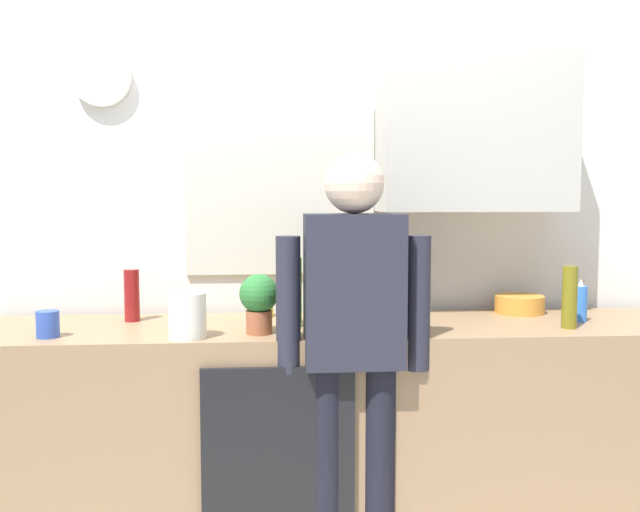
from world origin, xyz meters
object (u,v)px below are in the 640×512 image
object	(u,v)px
potted_plant	(259,300)
storage_canister	(187,316)
dish_soap	(580,303)
person_at_sink	(354,331)
coffee_maker	(381,288)
cup_yellow_cup	(265,307)
bottle_amber_beer	(382,289)
bottle_red_vinegar	(132,295)
bottle_clear_soda	(291,292)
mixing_bowl	(519,304)
cup_blue_mug	(48,324)
bottle_olive_oil	(570,297)

from	to	relation	value
potted_plant	storage_canister	bearing A→B (deg)	-165.79
dish_soap	storage_canister	distance (m)	1.63
person_at_sink	coffee_maker	bearing A→B (deg)	66.47
dish_soap	potted_plant	bearing A→B (deg)	-173.46
dish_soap	storage_canister	bearing A→B (deg)	-172.18
cup_yellow_cup	person_at_sink	size ratio (longest dim) A/B	0.05
coffee_maker	bottle_amber_beer	size ratio (longest dim) A/B	1.43
bottle_red_vinegar	storage_canister	world-z (taller)	bottle_red_vinegar
bottle_clear_soda	mixing_bowl	distance (m)	1.08
person_at_sink	potted_plant	bearing A→B (deg)	161.06
bottle_amber_beer	cup_blue_mug	world-z (taller)	bottle_amber_beer
mixing_bowl	storage_canister	distance (m)	1.50
cup_yellow_cup	person_at_sink	bearing A→B (deg)	-57.51
potted_plant	person_at_sink	xyz separation A→B (m)	(0.35, -0.13, -0.10)
cup_yellow_cup	potted_plant	world-z (taller)	potted_plant
coffee_maker	bottle_olive_oil	world-z (taller)	coffee_maker
bottle_red_vinegar	storage_canister	size ratio (longest dim) A/B	1.29
coffee_maker	bottle_amber_beer	distance (m)	0.22
cup_blue_mug	mixing_bowl	size ratio (longest dim) A/B	0.45
bottle_amber_beer	bottle_clear_soda	distance (m)	0.50
cup_blue_mug	dish_soap	xyz separation A→B (m)	(2.13, 0.16, 0.03)
bottle_red_vinegar	mixing_bowl	bearing A→B (deg)	2.34
bottle_amber_beer	storage_canister	size ratio (longest dim) A/B	1.35
bottle_olive_oil	cup_yellow_cup	distance (m)	1.27
bottle_clear_soda	person_at_sink	distance (m)	0.37
coffee_maker	cup_blue_mug	bearing A→B (deg)	-171.03
bottle_clear_soda	cup_yellow_cup	world-z (taller)	bottle_clear_soda
bottle_clear_soda	cup_blue_mug	world-z (taller)	bottle_clear_soda
storage_canister	potted_plant	bearing A→B (deg)	14.21
bottle_amber_beer	potted_plant	xyz separation A→B (m)	(-0.55, -0.40, 0.02)
bottle_amber_beer	dish_soap	bearing A→B (deg)	-17.31
bottle_olive_oil	mixing_bowl	size ratio (longest dim) A/B	1.14
bottle_clear_soda	potted_plant	xyz separation A→B (m)	(-0.13, -0.14, -0.01)
bottle_red_vinegar	storage_canister	xyz separation A→B (m)	(0.27, -0.38, -0.03)
cup_blue_mug	bottle_clear_soda	bearing A→B (deg)	9.32
cup_blue_mug	person_at_sink	bearing A→B (deg)	-6.23
mixing_bowl	storage_canister	xyz separation A→B (m)	(-1.44, -0.45, 0.04)
bottle_olive_oil	bottle_amber_beer	bearing A→B (deg)	150.14
bottle_amber_beer	bottle_olive_oil	bearing A→B (deg)	-29.86
potted_plant	storage_canister	world-z (taller)	potted_plant
person_at_sink	cup_blue_mug	bearing A→B (deg)	175.75
bottle_amber_beer	mixing_bowl	xyz separation A→B (m)	(0.62, -0.02, -0.07)
cup_blue_mug	mixing_bowl	distance (m)	1.99
bottle_clear_soda	cup_yellow_cup	size ratio (longest dim) A/B	3.29
cup_yellow_cup	cup_blue_mug	bearing A→B (deg)	-154.37
bottle_amber_beer	person_at_sink	distance (m)	0.58
cup_blue_mug	person_at_sink	size ratio (longest dim) A/B	0.06
bottle_red_vinegar	mixing_bowl	world-z (taller)	bottle_red_vinegar
bottle_clear_soda	dish_soap	world-z (taller)	bottle_clear_soda
bottle_clear_soda	potted_plant	bearing A→B (deg)	-132.10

